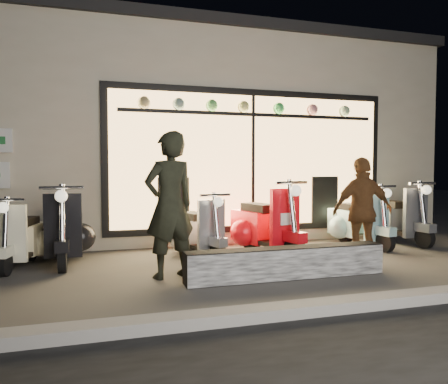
# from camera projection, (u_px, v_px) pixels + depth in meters

# --- Properties ---
(ground) EXTENTS (40.00, 40.00, 0.00)m
(ground) POSITION_uv_depth(u_px,v_px,m) (248.00, 269.00, 6.12)
(ground) COLOR #383533
(ground) RESTS_ON ground
(kerb) EXTENTS (40.00, 0.25, 0.12)m
(kerb) POSITION_uv_depth(u_px,v_px,m) (319.00, 308.00, 4.21)
(kerb) COLOR slate
(kerb) RESTS_ON ground
(shop_building) EXTENTS (10.20, 6.23, 4.20)m
(shop_building) POSITION_uv_depth(u_px,v_px,m) (179.00, 140.00, 10.77)
(shop_building) COLOR beige
(shop_building) RESTS_ON ground
(graffiti_barrier) EXTENTS (2.65, 0.28, 0.40)m
(graffiti_barrier) POSITION_uv_depth(u_px,v_px,m) (287.00, 263.00, 5.57)
(graffiti_barrier) COLOR black
(graffiti_barrier) RESTS_ON ground
(scooter_silver) EXTENTS (0.67, 1.39, 0.99)m
(scooter_silver) POSITION_uv_depth(u_px,v_px,m) (195.00, 231.00, 7.03)
(scooter_silver) COLOR black
(scooter_silver) RESTS_ON ground
(scooter_red) EXTENTS (0.79, 1.64, 1.17)m
(scooter_red) POSITION_uv_depth(u_px,v_px,m) (261.00, 225.00, 7.22)
(scooter_red) COLOR black
(scooter_red) RESTS_ON ground
(scooter_black) EXTENTS (0.50, 1.55, 1.12)m
(scooter_black) POSITION_uv_depth(u_px,v_px,m) (66.00, 231.00, 6.62)
(scooter_black) COLOR black
(scooter_black) RESTS_ON ground
(scooter_cream) EXTENTS (0.61, 1.37, 0.97)m
(scooter_cream) POSITION_uv_depth(u_px,v_px,m) (24.00, 238.00, 6.36)
(scooter_cream) COLOR black
(scooter_cream) RESTS_ON ground
(scooter_blue) EXTENTS (0.58, 1.51, 1.07)m
(scooter_blue) POSITION_uv_depth(u_px,v_px,m) (355.00, 221.00, 8.03)
(scooter_blue) COLOR black
(scooter_blue) RESTS_ON ground
(scooter_grey) EXTENTS (0.57, 1.56, 1.12)m
(scooter_grey) POSITION_uv_depth(u_px,v_px,m) (392.00, 218.00, 8.40)
(scooter_grey) COLOR black
(scooter_grey) RESTS_ON ground
(man) EXTENTS (0.79, 0.64, 1.88)m
(man) POSITION_uv_depth(u_px,v_px,m) (170.00, 205.00, 5.58)
(man) COLOR black
(man) RESTS_ON ground
(woman) EXTENTS (0.95, 0.46, 1.57)m
(woman) POSITION_uv_depth(u_px,v_px,m) (363.00, 211.00, 6.34)
(woman) COLOR brown
(woman) RESTS_ON ground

